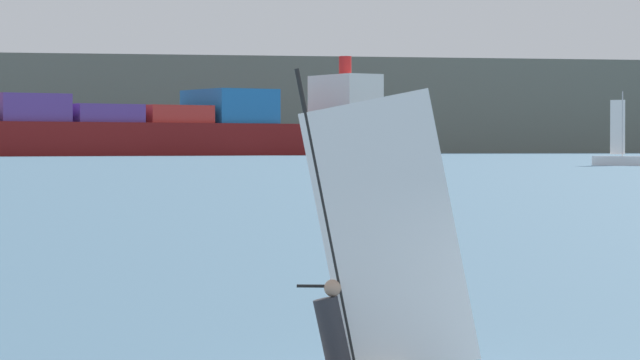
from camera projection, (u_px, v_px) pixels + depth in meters
windsurfer at (351, 295)px, 18.79m from camera, size 3.52×0.79×3.92m
cargo_ship at (160, 130)px, 447.03m from camera, size 169.37×119.32×31.42m
distant_headland at (589, 118)px, 851.69m from camera, size 786.55×614.55×36.55m
small_sailboat at (622, 159)px, 220.40m from camera, size 8.27×7.71×10.83m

